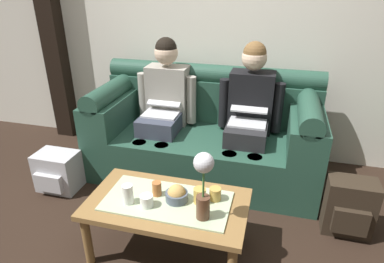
# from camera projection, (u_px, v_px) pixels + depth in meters

# --- Properties ---
(ground_plane) EXTENTS (14.00, 14.00, 0.00)m
(ground_plane) POSITION_uv_depth(u_px,v_px,m) (165.00, 258.00, 2.21)
(ground_plane) COLOR black
(back_wall_patterned) EXTENTS (6.00, 0.12, 2.90)m
(back_wall_patterned) POSITION_uv_depth(u_px,v_px,m) (220.00, 6.00, 3.08)
(back_wall_patterned) COLOR silver
(back_wall_patterned) RESTS_ON ground_plane
(timber_pillar) EXTENTS (0.20, 0.20, 2.90)m
(timber_pillar) POSITION_uv_depth(u_px,v_px,m) (48.00, 3.00, 3.39)
(timber_pillar) COLOR black
(timber_pillar) RESTS_ON ground_plane
(couch) EXTENTS (2.01, 0.88, 0.96)m
(couch) POSITION_uv_depth(u_px,v_px,m) (205.00, 134.00, 3.07)
(couch) COLOR #234738
(couch) RESTS_ON ground_plane
(person_left) EXTENTS (0.56, 0.67, 1.22)m
(person_left) POSITION_uv_depth(u_px,v_px,m) (164.00, 102.00, 3.04)
(person_left) COLOR #383D4C
(person_left) RESTS_ON ground_plane
(person_right) EXTENTS (0.56, 0.67, 1.22)m
(person_right) POSITION_uv_depth(u_px,v_px,m) (249.00, 110.00, 2.86)
(person_right) COLOR #232326
(person_right) RESTS_ON ground_plane
(coffee_table) EXTENTS (1.02, 0.57, 0.41)m
(coffee_table) POSITION_uv_depth(u_px,v_px,m) (167.00, 208.00, 2.14)
(coffee_table) COLOR olive
(coffee_table) RESTS_ON ground_plane
(flower_vase) EXTENTS (0.12, 0.12, 0.43)m
(flower_vase) POSITION_uv_depth(u_px,v_px,m) (203.00, 181.00, 1.85)
(flower_vase) COLOR brown
(flower_vase) RESTS_ON coffee_table
(snack_bowl) EXTENTS (0.14, 0.14, 0.12)m
(snack_bowl) POSITION_uv_depth(u_px,v_px,m) (177.00, 195.00, 2.09)
(snack_bowl) COLOR #4C5666
(snack_bowl) RESTS_ON coffee_table
(cup_near_left) EXTENTS (0.07, 0.07, 0.13)m
(cup_near_left) POSITION_uv_depth(u_px,v_px,m) (128.00, 194.00, 2.06)
(cup_near_left) COLOR white
(cup_near_left) RESTS_ON coffee_table
(cup_near_right) EXTENTS (0.06, 0.06, 0.10)m
(cup_near_right) POSITION_uv_depth(u_px,v_px,m) (157.00, 189.00, 2.14)
(cup_near_right) COLOR #B26633
(cup_near_right) RESTS_ON coffee_table
(cup_far_center) EXTENTS (0.08, 0.08, 0.08)m
(cup_far_center) POSITION_uv_depth(u_px,v_px,m) (147.00, 201.00, 2.04)
(cup_far_center) COLOR white
(cup_far_center) RESTS_ON coffee_table
(cup_far_left) EXTENTS (0.08, 0.08, 0.08)m
(cup_far_left) POSITION_uv_depth(u_px,v_px,m) (215.00, 194.00, 2.10)
(cup_far_left) COLOR gold
(cup_far_left) RESTS_ON coffee_table
(cup_far_right) EXTENTS (0.08, 0.08, 0.10)m
(cup_far_right) POSITION_uv_depth(u_px,v_px,m) (200.00, 196.00, 2.07)
(cup_far_right) COLOR gold
(cup_far_right) RESTS_ON coffee_table
(backpack_left) EXTENTS (0.35, 0.29, 0.34)m
(backpack_left) POSITION_uv_depth(u_px,v_px,m) (58.00, 172.00, 2.88)
(backpack_left) COLOR #B7B7BC
(backpack_left) RESTS_ON ground_plane
(backpack_right) EXTENTS (0.33, 0.25, 0.42)m
(backpack_right) POSITION_uv_depth(u_px,v_px,m) (349.00, 207.00, 2.37)
(backpack_right) COLOR #2D2319
(backpack_right) RESTS_ON ground_plane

